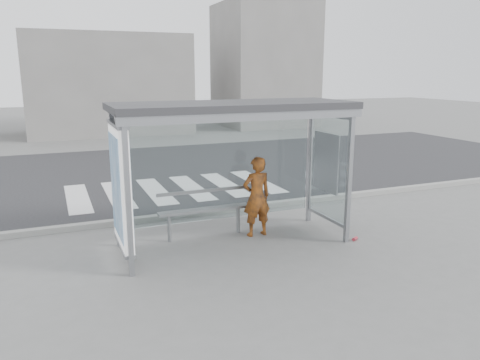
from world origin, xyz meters
The scene contains 10 objects.
ground centered at (0.00, 0.00, 0.00)m, with size 80.00×80.00×0.00m, color slate.
road centered at (0.00, 7.00, 0.00)m, with size 30.00×10.00×0.01m, color black.
curb centered at (0.00, 1.95, 0.06)m, with size 30.00×0.18×0.12m, color gray.
crosswalk centered at (0.00, 4.50, 0.00)m, with size 5.55×3.00×0.00m.
bus_shelter centered at (-0.37, 0.06, 1.98)m, with size 4.25×1.65×2.62m.
building_center centered at (0.00, 18.00, 2.50)m, with size 8.00×5.00×5.00m, color slate.
building_right centered at (9.00, 18.00, 3.50)m, with size 5.00×5.00×7.00m, color slate.
person centered at (0.58, 0.28, 0.78)m, with size 0.57×0.38×1.57m, color #C65412.
bench centered at (-0.38, 0.58, 0.55)m, with size 1.80×0.22×0.93m.
soda_can centered at (2.20, -0.71, 0.03)m, with size 0.07×0.07×0.13m, color #C83B49.
Camera 1 is at (-3.01, -7.67, 3.13)m, focal length 35.00 mm.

